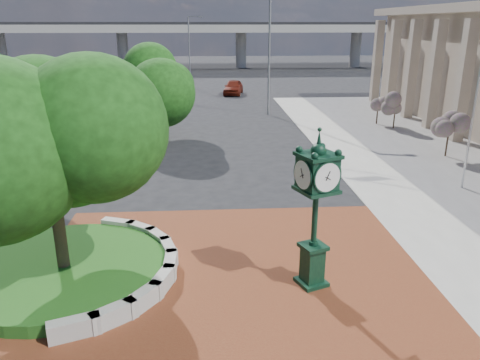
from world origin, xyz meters
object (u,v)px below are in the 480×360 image
post_clock (316,204)px  street_lamp_near (272,43)px  flagpole_b (477,89)px  street_lamp_far (191,46)px  parked_car (233,87)px

post_clock → street_lamp_near: (2.24, 27.02, 3.24)m
flagpole_b → street_lamp_far: (-13.81, 37.31, 0.15)m
parked_car → street_lamp_far: 8.80m
flagpole_b → street_lamp_far: size_ratio=1.11×
street_lamp_far → post_clock: bearing=-83.7°
flagpole_b → street_lamp_near: 20.19m
parked_car → street_lamp_near: size_ratio=0.46×
parked_car → street_lamp_far: size_ratio=0.56×
street_lamp_near → street_lamp_far: 19.67m
parked_car → street_lamp_near: street_lamp_near is taller
parked_car → post_clock: bearing=-79.7°
flagpole_b → street_lamp_far: bearing=110.3°
street_lamp_near → flagpole_b: bearing=-71.0°
post_clock → street_lamp_near: bearing=85.3°
parked_car → flagpole_b: flagpole_b is taller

